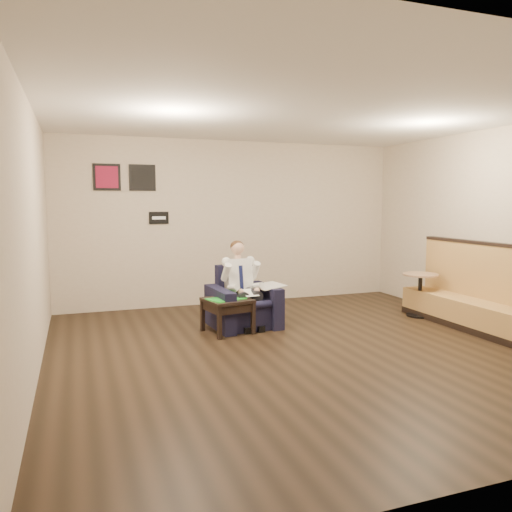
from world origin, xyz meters
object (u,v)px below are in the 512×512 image
object	(u,v)px
coffee_mug	(235,292)
banquette	(470,286)
smartphone	(225,296)
armchair	(243,297)
cafe_table	(420,295)
green_folder	(226,299)
side_table	(227,316)
seated_man	(246,287)

from	to	relation	value
coffee_mug	banquette	size ratio (longest dim) A/B	0.04
coffee_mug	smartphone	bearing A→B (deg)	174.35
smartphone	banquette	world-z (taller)	banquette
armchair	banquette	bearing A→B (deg)	-24.74
cafe_table	armchair	bearing A→B (deg)	173.42
armchair	green_folder	world-z (taller)	armchair
coffee_mug	smartphone	size ratio (longest dim) A/B	0.68
green_folder	coffee_mug	distance (m)	0.26
side_table	cafe_table	xyz separation A→B (m)	(3.07, -0.08, 0.10)
banquette	green_folder	bearing A→B (deg)	165.58
green_folder	smartphone	distance (m)	0.20
green_folder	cafe_table	distance (m)	3.10
banquette	cafe_table	distance (m)	0.87
armchair	smartphone	world-z (taller)	armchair
cafe_table	banquette	bearing A→B (deg)	-74.76
armchair	banquette	distance (m)	3.19
seated_man	smartphone	xyz separation A→B (m)	(-0.30, 0.04, -0.11)
side_table	coffee_mug	world-z (taller)	coffee_mug
green_folder	banquette	world-z (taller)	banquette
banquette	cafe_table	bearing A→B (deg)	105.24
coffee_mug	smartphone	world-z (taller)	coffee_mug
green_folder	cafe_table	bearing A→B (deg)	-0.99
coffee_mug	green_folder	bearing A→B (deg)	-134.85
smartphone	cafe_table	xyz separation A→B (m)	(3.06, -0.25, -0.14)
side_table	cafe_table	size ratio (longest dim) A/B	0.85
green_folder	smartphone	world-z (taller)	green_folder
armchair	cafe_table	distance (m)	2.79
armchair	seated_man	world-z (taller)	seated_man
armchair	cafe_table	size ratio (longest dim) A/B	1.31
seated_man	coffee_mug	size ratio (longest dim) A/B	11.81
cafe_table	seated_man	bearing A→B (deg)	175.66
green_folder	banquette	distance (m)	3.43
side_table	green_folder	bearing A→B (deg)	-134.85
banquette	cafe_table	xyz separation A→B (m)	(-0.22, 0.80, -0.26)
seated_man	side_table	distance (m)	0.49
cafe_table	smartphone	bearing A→B (deg)	175.29
armchair	seated_man	distance (m)	0.19
side_table	green_folder	size ratio (longest dim) A/B	1.22
cafe_table	coffee_mug	bearing A→B (deg)	175.33
banquette	cafe_table	size ratio (longest dim) A/B	3.49
seated_man	smartphone	distance (m)	0.32
smartphone	banquette	xyz separation A→B (m)	(3.27, -1.05, 0.12)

